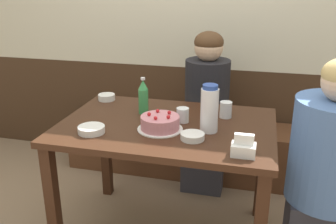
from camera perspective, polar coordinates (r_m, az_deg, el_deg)
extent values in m
cube|color=#3D2819|center=(3.15, 4.56, -0.52)|extent=(4.80, 0.04, 0.82)
cube|color=#56331E|center=(3.03, 3.74, -5.49)|extent=(2.02, 0.38, 0.42)
cube|color=#381E11|center=(2.08, -0.20, -2.22)|extent=(1.18, 0.81, 0.03)
cube|color=#381E11|center=(2.16, -17.11, -13.48)|extent=(0.06, 0.06, 0.71)
cube|color=#381E11|center=(2.70, -9.45, -5.66)|extent=(0.06, 0.06, 0.71)
cube|color=#381E11|center=(2.51, 14.07, -8.19)|extent=(0.06, 0.06, 0.71)
cylinder|color=white|center=(1.99, -1.22, -2.59)|extent=(0.24, 0.24, 0.01)
cylinder|color=#C67A84|center=(1.98, -1.22, -1.58)|extent=(0.21, 0.21, 0.07)
sphere|color=red|center=(2.02, -1.59, 0.18)|extent=(0.02, 0.02, 0.02)
sphere|color=red|center=(1.97, -2.90, -0.33)|extent=(0.02, 0.02, 0.02)
sphere|color=red|center=(1.92, -1.92, -0.93)|extent=(0.02, 0.02, 0.02)
sphere|color=red|center=(1.93, 0.05, -0.76)|extent=(0.02, 0.02, 0.02)
sphere|color=red|center=(1.99, 0.19, -0.07)|extent=(0.02, 0.02, 0.02)
cylinder|color=white|center=(1.95, 6.33, 0.25)|extent=(0.09, 0.09, 0.23)
cylinder|color=#28479E|center=(1.91, 6.47, 3.84)|extent=(0.08, 0.08, 0.02)
cylinder|color=#388E4C|center=(2.21, -3.77, 1.62)|extent=(0.06, 0.06, 0.15)
cone|color=#388E4C|center=(2.18, -3.83, 4.17)|extent=(0.06, 0.06, 0.06)
cylinder|color=silver|center=(2.17, -3.85, 5.08)|extent=(0.03, 0.03, 0.01)
cube|color=white|center=(1.74, 11.40, -5.68)|extent=(0.11, 0.08, 0.05)
cube|color=white|center=(1.72, 11.52, -4.10)|extent=(0.09, 0.03, 0.05)
cylinder|color=white|center=(1.88, 3.75, -3.72)|extent=(0.12, 0.12, 0.03)
cylinder|color=white|center=(2.50, -9.34, 2.24)|extent=(0.11, 0.11, 0.04)
cylinder|color=white|center=(1.99, -11.60, -2.62)|extent=(0.14, 0.14, 0.04)
cylinder|color=silver|center=(2.09, 2.25, -0.46)|extent=(0.07, 0.07, 0.08)
cylinder|color=silver|center=(2.18, 8.80, 0.36)|extent=(0.07, 0.07, 0.09)
cylinder|color=#4C70AD|center=(1.99, 23.69, -5.53)|extent=(0.40, 0.40, 0.52)
cube|color=#33333D|center=(2.86, 5.60, -6.85)|extent=(0.30, 0.34, 0.45)
cylinder|color=black|center=(2.68, 5.95, 2.44)|extent=(0.31, 0.31, 0.52)
sphere|color=beige|center=(2.60, 6.22, 9.79)|extent=(0.20, 0.20, 0.20)
ellipsoid|color=#4C331E|center=(2.59, 6.25, 10.54)|extent=(0.20, 0.20, 0.15)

